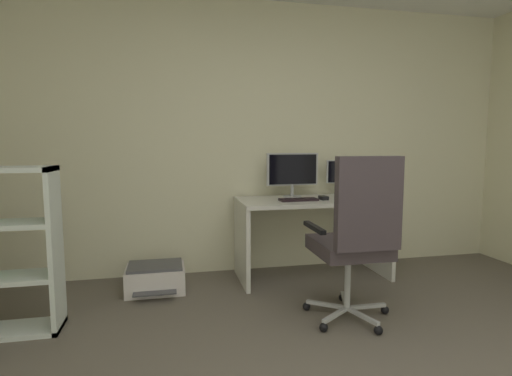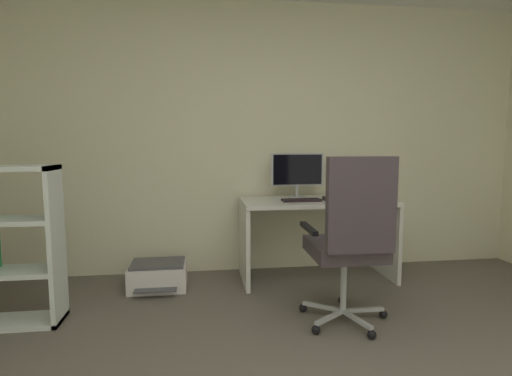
% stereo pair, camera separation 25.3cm
% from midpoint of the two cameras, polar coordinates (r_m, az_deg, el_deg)
% --- Properties ---
extents(wall_back, '(5.13, 0.10, 2.58)m').
position_cam_midpoint_polar(wall_back, '(3.95, -1.38, 7.01)').
color(wall_back, beige).
rests_on(wall_back, ground).
extents(desk, '(1.37, 0.64, 0.74)m').
position_cam_midpoint_polar(desk, '(3.74, 6.11, -4.60)').
color(desk, silver).
rests_on(desk, ground).
extents(monitor_main, '(0.50, 0.18, 0.42)m').
position_cam_midpoint_polar(monitor_main, '(3.79, 3.30, 2.40)').
color(monitor_main, '#B2B5B7').
rests_on(monitor_main, desk).
extents(monitor_secondary, '(0.40, 0.18, 0.35)m').
position_cam_midpoint_polar(monitor_secondary, '(3.98, 11.10, 1.92)').
color(monitor_secondary, '#B2B5B7').
rests_on(monitor_secondary, desk).
extents(keyboard, '(0.35, 0.15, 0.02)m').
position_cam_midpoint_polar(keyboard, '(3.57, 4.05, -1.67)').
color(keyboard, black).
rests_on(keyboard, desk).
extents(computer_mouse, '(0.07, 0.10, 0.03)m').
position_cam_midpoint_polar(computer_mouse, '(3.65, 7.63, -1.41)').
color(computer_mouse, black).
rests_on(computer_mouse, desk).
extents(office_chair, '(0.61, 0.63, 1.16)m').
position_cam_midpoint_polar(office_chair, '(2.77, 11.48, -6.52)').
color(office_chair, '#B7BABC').
rests_on(office_chair, ground).
extents(printer, '(0.48, 0.44, 0.23)m').
position_cam_midpoint_polar(printer, '(3.59, -16.13, -12.23)').
color(printer, white).
rests_on(printer, ground).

